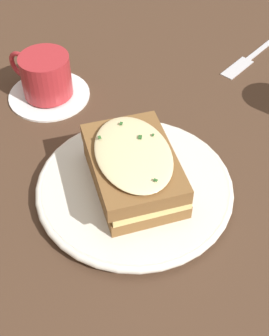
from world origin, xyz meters
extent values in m
plane|color=#473021|center=(0.00, 0.00, 0.00)|extent=(2.40, 2.40, 0.00)
cylinder|color=silver|center=(-0.02, 0.01, 0.01)|extent=(0.23, 0.23, 0.02)
torus|color=silver|center=(-0.02, 0.01, 0.01)|extent=(0.24, 0.24, 0.01)
cube|color=brown|center=(-0.02, 0.01, 0.03)|extent=(0.15, 0.17, 0.02)
cube|color=#EAD17A|center=(-0.02, 0.01, 0.04)|extent=(0.15, 0.17, 0.01)
cube|color=brown|center=(-0.01, 0.01, 0.06)|extent=(0.15, 0.17, 0.02)
ellipsoid|color=beige|center=(-0.01, 0.01, 0.08)|extent=(0.14, 0.15, 0.01)
cube|color=#2D6028|center=(0.01, 0.06, 0.08)|extent=(0.00, 0.00, 0.00)
cube|color=#2D6028|center=(-0.03, 0.00, 0.08)|extent=(0.01, 0.01, 0.00)
cube|color=#2D6028|center=(-0.04, 0.01, 0.08)|extent=(0.00, 0.00, 0.00)
cube|color=#2D6028|center=(0.00, -0.03, 0.08)|extent=(0.01, 0.01, 0.00)
cube|color=#2D6028|center=(-0.03, -0.03, 0.08)|extent=(0.01, 0.00, 0.00)
cylinder|color=white|center=(-0.07, -0.22, 0.00)|extent=(0.12, 0.12, 0.01)
cylinder|color=#AD282D|center=(-0.07, -0.22, 0.04)|extent=(0.07, 0.07, 0.06)
cylinder|color=#381E0F|center=(-0.07, -0.22, 0.06)|extent=(0.06, 0.06, 0.00)
torus|color=#AD282D|center=(-0.06, -0.27, 0.04)|extent=(0.01, 0.05, 0.05)
cube|color=silver|center=(-0.41, -0.05, 0.00)|extent=(0.11, 0.01, 0.00)
cube|color=silver|center=(-0.33, -0.05, 0.00)|extent=(0.07, 0.02, 0.00)
cube|color=#333335|center=(-0.32, -0.04, 0.00)|extent=(0.04, 0.00, 0.00)
cube|color=#333335|center=(-0.32, -0.05, 0.00)|extent=(0.04, 0.00, 0.00)
cube|color=#333335|center=(-0.32, -0.05, 0.00)|extent=(0.04, 0.00, 0.00)
camera|label=1|loc=(0.26, 0.26, 0.45)|focal=50.00mm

